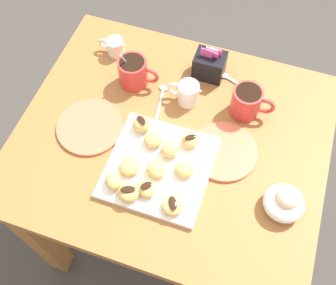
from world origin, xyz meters
TOP-DOWN VIEW (x-y plane):
  - ground_plane at (0.00, 0.00)m, footprint 8.00×8.00m
  - dining_table at (0.00, 0.00)m, footprint 0.86×0.73m
  - pastry_plate_square at (0.00, -0.10)m, footprint 0.27×0.27m
  - coffee_mug_red_left at (-0.17, 0.15)m, footprint 0.12×0.08m
  - coffee_mug_red_right at (0.17, 0.15)m, footprint 0.12×0.08m
  - cream_pitcher_white at (0.00, 0.13)m, footprint 0.10×0.06m
  - sugar_caddy at (0.04, 0.25)m, footprint 0.09×0.07m
  - ice_cream_bowl at (0.33, -0.11)m, footprint 0.10×0.10m
  - chocolate_sauce_pitcher at (-0.26, 0.24)m, footprint 0.09×0.05m
  - saucer_coral_left at (0.15, -0.00)m, footprint 0.18×0.18m
  - saucer_coral_right at (-0.23, -0.04)m, footprint 0.19×0.19m
  - loose_spoon_near_saucer at (0.13, 0.24)m, footprint 0.16×0.07m
  - loose_spoon_by_plate at (-0.07, 0.10)m, footprint 0.04×0.16m
  - beignet_0 at (0.00, -0.12)m, footprint 0.07×0.07m
  - beignet_1 at (0.06, -0.01)m, footprint 0.06×0.06m
  - chocolate_drizzle_1 at (0.06, -0.01)m, footprint 0.04×0.03m
  - beignet_2 at (-0.07, -0.14)m, footprint 0.07×0.07m
  - beignet_3 at (-0.01, -0.18)m, footprint 0.07×0.07m
  - chocolate_drizzle_3 at (-0.01, -0.18)m, footprint 0.03×0.04m
  - beignet_4 at (0.07, -0.10)m, footprint 0.05×0.04m
  - beignet_5 at (0.01, -0.06)m, footprint 0.07×0.07m
  - beignet_6 at (-0.04, -0.04)m, footprint 0.07×0.07m
  - beignet_7 at (0.07, -0.20)m, footprint 0.08×0.08m
  - chocolate_drizzle_7 at (0.07, -0.20)m, footprint 0.04×0.04m
  - beignet_8 at (-0.08, -0.01)m, footprint 0.07×0.07m
  - chocolate_drizzle_8 at (-0.08, -0.01)m, footprint 0.04×0.03m
  - beignet_9 at (-0.09, -0.19)m, footprint 0.06×0.06m
  - beignet_10 at (-0.04, -0.20)m, footprint 0.05×0.05m
  - chocolate_drizzle_10 at (-0.04, -0.20)m, footprint 0.04×0.03m

SIDE VIEW (x-z plane):
  - ground_plane at x=0.00m, z-range 0.00..0.00m
  - dining_table at x=0.00m, z-range 0.21..0.94m
  - loose_spoon_near_saucer at x=0.13m, z-range 0.73..0.73m
  - loose_spoon_by_plate at x=-0.07m, z-range 0.73..0.73m
  - saucer_coral_left at x=0.15m, z-range 0.73..0.74m
  - saucer_coral_right at x=-0.23m, z-range 0.73..0.74m
  - pastry_plate_square at x=0.00m, z-range 0.73..0.74m
  - beignet_7 at x=0.07m, z-range 0.74..0.77m
  - chocolate_sauce_pitcher at x=-0.26m, z-range 0.73..0.79m
  - beignet_3 at x=-0.01m, z-range 0.74..0.78m
  - beignet_1 at x=0.06m, z-range 0.74..0.78m
  - beignet_4 at x=0.07m, z-range 0.74..0.78m
  - beignet_2 at x=-0.07m, z-range 0.74..0.78m
  - beignet_10 at x=-0.04m, z-range 0.74..0.78m
  - beignet_0 at x=0.00m, z-range 0.74..0.78m
  - beignet_6 at x=-0.04m, z-range 0.74..0.78m
  - ice_cream_bowl at x=0.33m, z-range 0.72..0.80m
  - beignet_5 at x=0.01m, z-range 0.74..0.78m
  - beignet_9 at x=-0.09m, z-range 0.74..0.78m
  - beignet_8 at x=-0.08m, z-range 0.74..0.78m
  - cream_pitcher_white at x=0.00m, z-range 0.73..0.80m
  - sugar_caddy at x=0.04m, z-range 0.72..0.82m
  - chocolate_drizzle_7 at x=0.07m, z-range 0.77..0.78m
  - coffee_mug_red_left at x=-0.17m, z-range 0.71..0.84m
  - chocolate_drizzle_3 at x=-0.01m, z-range 0.77..0.78m
  - chocolate_drizzle_1 at x=0.06m, z-range 0.77..0.78m
  - coffee_mug_red_right at x=0.17m, z-range 0.73..0.82m
  - chocolate_drizzle_10 at x=-0.04m, z-range 0.78..0.78m
  - chocolate_drizzle_8 at x=-0.08m, z-range 0.78..0.79m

